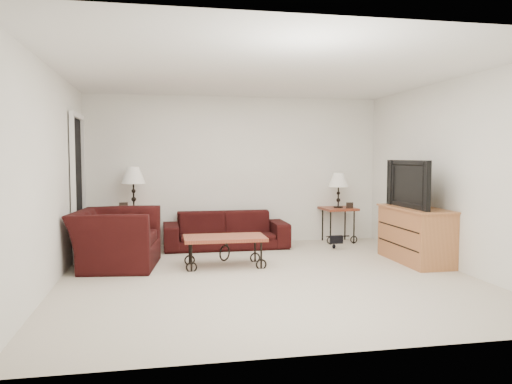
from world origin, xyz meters
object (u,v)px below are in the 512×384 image
(lamp_right, at_px, (338,190))
(coffee_table, at_px, (225,251))
(lamp_left, at_px, (134,188))
(backpack, at_px, (334,236))
(tv_stand, at_px, (415,235))
(armchair, at_px, (116,239))
(sofa, at_px, (226,230))
(television, at_px, (415,184))
(side_table_right, at_px, (338,225))
(side_table_left, at_px, (134,229))

(lamp_right, relative_size, coffee_table, 0.55)
(coffee_table, bearing_deg, lamp_left, 129.11)
(backpack, bearing_deg, tv_stand, -40.13)
(coffee_table, distance_m, armchair, 1.46)
(coffee_table, distance_m, backpack, 2.12)
(sofa, xyz_separation_m, tv_stand, (2.47, -1.59, 0.09))
(coffee_table, xyz_separation_m, armchair, (-1.43, 0.23, 0.18))
(tv_stand, xyz_separation_m, television, (-0.02, -0.00, 0.72))
(television, distance_m, backpack, 1.66)
(side_table_right, bearing_deg, lamp_right, 0.00)
(side_table_left, height_order, tv_stand, tv_stand)
(lamp_left, relative_size, backpack, 1.62)
(lamp_right, xyz_separation_m, coffee_table, (-2.18, -1.55, -0.70))
(sofa, height_order, television, television)
(side_table_left, bearing_deg, lamp_left, 180.00)
(sofa, distance_m, lamp_right, 2.08)
(coffee_table, height_order, tv_stand, tv_stand)
(coffee_table, bearing_deg, lamp_right, 35.37)
(coffee_table, relative_size, armchair, 0.92)
(side_table_right, height_order, lamp_left, lamp_left)
(tv_stand, height_order, television, television)
(side_table_left, xyz_separation_m, lamp_right, (3.44, 0.00, 0.57))
(side_table_right, height_order, armchair, armchair)
(sofa, distance_m, tv_stand, 2.94)
(side_table_left, bearing_deg, backpack, -10.61)
(sofa, distance_m, armchair, 1.99)
(tv_stand, bearing_deg, armchair, 173.76)
(backpack, bearing_deg, sofa, -177.06)
(side_table_right, relative_size, lamp_right, 1.00)
(side_table_left, height_order, side_table_right, side_table_left)
(lamp_right, relative_size, tv_stand, 0.47)
(side_table_left, relative_size, lamp_left, 1.00)
(lamp_left, bearing_deg, sofa, -7.05)
(sofa, relative_size, side_table_right, 3.32)
(side_table_left, distance_m, side_table_right, 3.44)
(television, xyz_separation_m, backpack, (-0.75, 1.18, -0.90))
(coffee_table, bearing_deg, side_table_right, 35.37)
(sofa, xyz_separation_m, armchair, (-1.63, -1.14, 0.10))
(side_table_right, height_order, coffee_table, side_table_right)
(sofa, height_order, lamp_right, lamp_right)
(backpack, bearing_deg, coffee_table, -136.69)
(lamp_left, xyz_separation_m, armchair, (-0.18, -1.32, -0.60))
(coffee_table, distance_m, tv_stand, 2.69)
(armchair, relative_size, backpack, 2.93)
(sofa, height_order, backpack, sofa)
(tv_stand, relative_size, television, 1.12)
(lamp_left, bearing_deg, side_table_right, 0.00)
(lamp_right, relative_size, television, 0.52)
(television, bearing_deg, backpack, -147.36)
(armchair, bearing_deg, backpack, -70.10)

